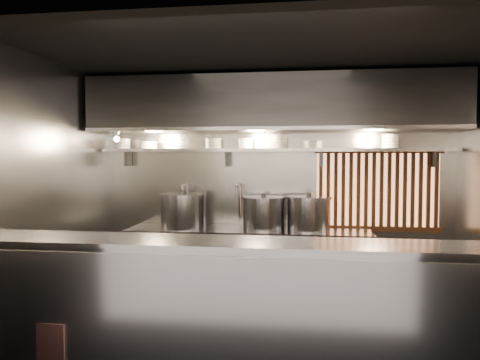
% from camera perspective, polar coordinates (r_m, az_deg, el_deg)
% --- Properties ---
extents(floor, '(4.50, 4.50, 0.00)m').
position_cam_1_polar(floor, '(4.95, 2.92, -18.44)').
color(floor, black).
rests_on(floor, ground).
extents(ceiling, '(4.50, 4.50, 0.00)m').
position_cam_1_polar(ceiling, '(4.72, 3.01, 15.13)').
color(ceiling, black).
rests_on(ceiling, wall_back).
extents(wall_back, '(4.50, 0.00, 4.50)m').
position_cam_1_polar(wall_back, '(6.12, 4.20, -0.86)').
color(wall_back, gray).
rests_on(wall_back, floor).
extents(wall_left, '(0.00, 3.00, 3.00)m').
position_cam_1_polar(wall_left, '(5.32, -21.97, -1.63)').
color(wall_left, gray).
rests_on(wall_left, floor).
extents(serving_counter, '(4.50, 0.56, 1.13)m').
position_cam_1_polar(serving_counter, '(3.86, 1.63, -15.76)').
color(serving_counter, '#939398').
rests_on(serving_counter, floor).
extents(cooking_bench, '(3.00, 0.70, 0.90)m').
position_cam_1_polar(cooking_bench, '(5.92, 0.97, -10.29)').
color(cooking_bench, '#939398').
rests_on(cooking_bench, floor).
extents(bowl_shelf, '(4.40, 0.34, 0.04)m').
position_cam_1_polar(bowl_shelf, '(5.93, 4.10, 3.66)').
color(bowl_shelf, '#939398').
rests_on(bowl_shelf, wall_back).
extents(exhaust_hood, '(4.40, 0.81, 0.65)m').
position_cam_1_polar(exhaust_hood, '(5.74, 3.97, 9.13)').
color(exhaust_hood, '#2D2D30').
rests_on(exhaust_hood, ceiling).
extents(wood_screen, '(1.56, 0.09, 1.04)m').
position_cam_1_polar(wood_screen, '(6.12, 16.40, -1.16)').
color(wood_screen, '#F8AB6F').
rests_on(wood_screen, wall_back).
extents(faucet_left, '(0.04, 0.30, 0.50)m').
position_cam_1_polar(faucet_left, '(6.18, -6.60, -1.71)').
color(faucet_left, silver).
rests_on(faucet_left, wall_back).
extents(faucet_right, '(0.04, 0.30, 0.50)m').
position_cam_1_polar(faucet_right, '(6.04, -0.16, -1.79)').
color(faucet_right, silver).
rests_on(faucet_right, wall_back).
extents(heat_lamp, '(0.25, 0.35, 0.20)m').
position_cam_1_polar(heat_lamp, '(5.91, -14.98, 5.38)').
color(heat_lamp, '#939398').
rests_on(heat_lamp, exhaust_hood).
extents(pendant_bulb, '(0.09, 0.09, 0.19)m').
position_cam_1_polar(pendant_bulb, '(5.82, 3.03, 4.48)').
color(pendant_bulb, '#2D2D30').
rests_on(pendant_bulb, exhaust_hood).
extents(stock_pot_left, '(0.76, 0.76, 0.47)m').
position_cam_1_polar(stock_pot_left, '(5.93, -6.94, -3.73)').
color(stock_pot_left, '#939398').
rests_on(stock_pot_left, cooking_bench).
extents(stock_pot_mid, '(0.66, 0.66, 0.44)m').
position_cam_1_polar(stock_pot_mid, '(5.81, 2.90, -4.00)').
color(stock_pot_mid, '#939398').
rests_on(stock_pot_mid, cooking_bench).
extents(stock_pot_right, '(0.70, 0.70, 0.46)m').
position_cam_1_polar(stock_pot_right, '(5.76, 8.39, -4.02)').
color(stock_pot_right, '#939398').
rests_on(stock_pot_right, cooking_bench).
extents(red_placard, '(0.28, 0.05, 0.39)m').
position_cam_1_polar(red_placard, '(4.20, -22.29, -18.39)').
color(red_placard, red).
rests_on(red_placard, serving_counter).
extents(bowl_stack_0, '(0.20, 0.20, 0.13)m').
position_cam_1_polar(bowl_stack_0, '(6.38, -14.06, 4.30)').
color(bowl_stack_0, white).
rests_on(bowl_stack_0, bowl_shelf).
extents(bowl_stack_1, '(0.24, 0.24, 0.09)m').
position_cam_1_polar(bowl_stack_1, '(6.26, -11.06, 4.18)').
color(bowl_stack_1, white).
rests_on(bowl_stack_1, bowl_shelf).
extents(bowl_stack_2, '(0.22, 0.22, 0.13)m').
position_cam_1_polar(bowl_stack_2, '(6.03, -3.28, 4.46)').
color(bowl_stack_2, white).
rests_on(bowl_stack_2, bowl_shelf).
extents(bowl_stack_3, '(0.21, 0.21, 0.13)m').
position_cam_1_polar(bowl_stack_3, '(5.96, 0.63, 4.49)').
color(bowl_stack_3, white).
rests_on(bowl_stack_3, bowl_shelf).
extents(bowl_stack_4, '(0.23, 0.23, 0.17)m').
position_cam_1_polar(bowl_stack_4, '(5.92, 4.74, 4.67)').
color(bowl_stack_4, white).
rests_on(bowl_stack_4, bowl_shelf).
extents(bowl_stack_5, '(0.24, 0.24, 0.09)m').
position_cam_1_polar(bowl_stack_5, '(5.91, 8.85, 4.28)').
color(bowl_stack_5, white).
rests_on(bowl_stack_5, bowl_shelf).
extents(bowl_stack_6, '(0.22, 0.22, 0.17)m').
position_cam_1_polar(bowl_stack_6, '(6.00, 17.84, 4.52)').
color(bowl_stack_6, white).
rests_on(bowl_stack_6, bowl_shelf).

